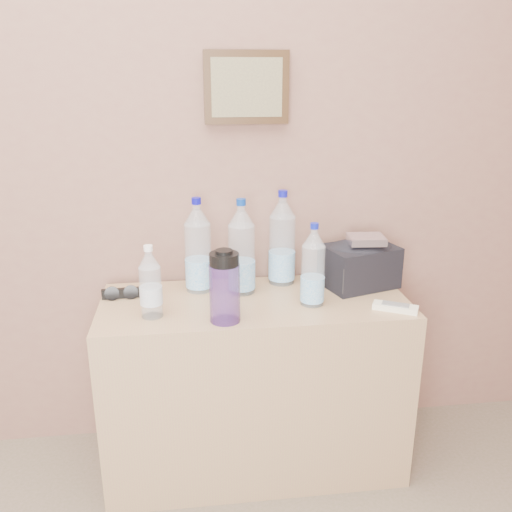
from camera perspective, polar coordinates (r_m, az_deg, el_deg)
The scene contains 12 objects.
picture_frame at distance 2.00m, azimuth -1.01°, elevation 17.32°, with size 0.30×0.03×0.25m, color #382311, non-canonical shape.
dresser at distance 2.09m, azimuth -0.15°, elevation -13.28°, with size 1.09×0.45×0.68m, color #A07448.
pet_large_a at distance 1.98m, azimuth -6.12°, elevation 0.60°, with size 0.09×0.09×0.35m.
pet_large_b at distance 1.95m, azimuth -1.53°, elevation 0.44°, with size 0.09×0.09×0.35m.
pet_large_c at distance 2.05m, azimuth 2.76°, elevation 1.40°, with size 0.10×0.10×0.36m.
pet_large_d at distance 1.87m, azimuth 6.02°, elevation -1.38°, with size 0.08×0.08×0.29m.
pet_small at distance 1.80m, azimuth -11.04°, elevation -3.09°, with size 0.07×0.07×0.25m.
nalgene_bottle at distance 1.73m, azimuth -3.32°, elevation -3.23°, with size 0.10×0.10×0.24m.
sunglasses at distance 2.00m, azimuth -13.95°, elevation -3.82°, with size 0.14×0.05×0.04m, color black, non-canonical shape.
ac_remote at distance 1.91m, azimuth 14.45°, elevation -5.27°, with size 0.15×0.05×0.02m, color white.
toiletry_bag at distance 2.07m, azimuth 10.85°, elevation -0.77°, with size 0.26×0.19×0.18m, color black, non-canonical shape.
foil_packet at distance 2.02m, azimuth 11.53°, elevation 1.72°, with size 0.13×0.11×0.03m, color white.
Camera 1 is at (0.31, -0.01, 1.44)m, focal length 38.00 mm.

